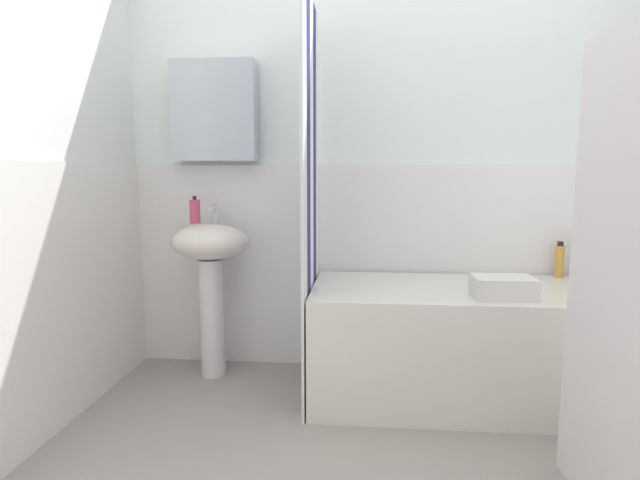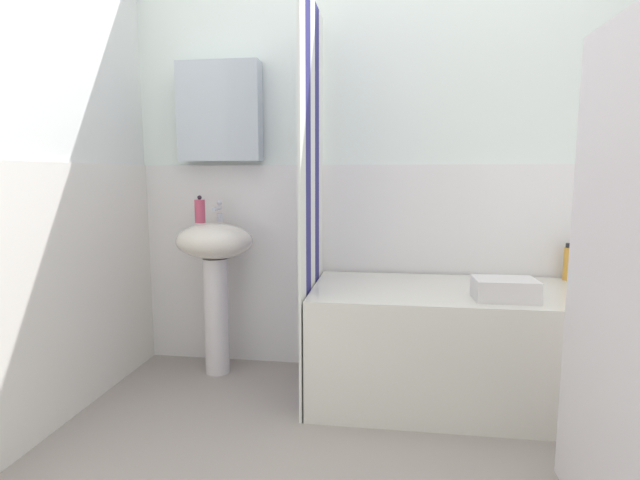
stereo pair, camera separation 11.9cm
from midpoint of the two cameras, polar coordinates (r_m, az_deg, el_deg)
The scene contains 10 objects.
wall_back_tiled at distance 2.86m, azimuth 6.45°, elevation 7.51°, with size 3.60×0.18×2.40m.
wall_left_tiled at distance 2.42m, azimuth -31.71°, elevation 5.88°, with size 0.07×1.81×2.40m.
sink at distance 2.83m, azimuth -13.80°, elevation -2.90°, with size 0.44×0.34×0.87m.
faucet at distance 2.87m, azimuth -13.45°, elevation 3.19°, with size 0.03×0.12×0.12m.
soap_dispenser at distance 2.85m, azimuth -15.54°, elevation 3.25°, with size 0.06×0.06×0.16m.
bathtub at distance 2.64m, azimuth 15.35°, elevation -11.50°, with size 1.56×0.71×0.58m, color silver.
shower_curtain at distance 2.49m, azimuth -2.46°, elevation 4.31°, with size 0.01×0.71×2.00m.
conditioner_bottle at distance 3.00m, azimuth 27.55°, elevation -2.22°, with size 0.06×0.06×0.20m.
shampoo_bottle at distance 2.98m, azimuth 25.11°, elevation -2.20°, with size 0.05×0.05×0.20m.
towel_folded at distance 2.40m, azimuth 19.27°, elevation -5.22°, with size 0.27×0.19×0.10m, color silver.
Camera 1 is at (-0.18, -1.60, 1.14)m, focal length 27.45 mm.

